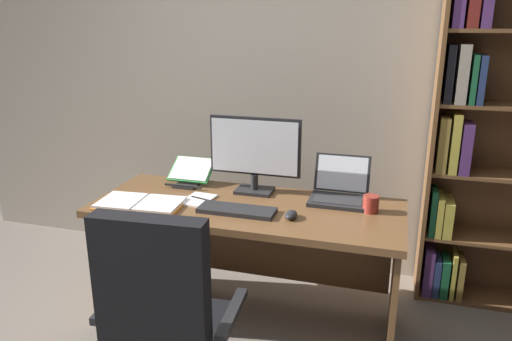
# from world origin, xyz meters

# --- Properties ---
(wall_back) EXTENTS (5.28, 0.12, 2.63)m
(wall_back) POSITION_xyz_m (0.00, 1.93, 1.31)
(wall_back) COLOR #A89E8E
(wall_back) RESTS_ON ground
(desk) EXTENTS (1.74, 0.70, 0.76)m
(desk) POSITION_xyz_m (-0.04, 1.10, 0.55)
(desk) COLOR brown
(desk) RESTS_ON ground
(bookshelf) EXTENTS (0.97, 0.30, 2.13)m
(bookshelf) POSITION_xyz_m (1.30, 1.71, 1.04)
(bookshelf) COLOR brown
(bookshelf) RESTS_ON ground
(office_chair) EXTENTS (0.64, 0.60, 1.03)m
(office_chair) POSITION_xyz_m (-0.17, 0.23, 0.43)
(office_chair) COLOR #232326
(office_chair) RESTS_ON ground
(monitor) EXTENTS (0.55, 0.16, 0.46)m
(monitor) POSITION_xyz_m (-0.06, 1.24, 0.99)
(monitor) COLOR #232326
(monitor) RESTS_ON desk
(laptop) EXTENTS (0.32, 0.31, 0.24)m
(laptop) POSITION_xyz_m (0.45, 1.25, 0.81)
(laptop) COLOR #232326
(laptop) RESTS_ON desk
(keyboard) EXTENTS (0.42, 0.15, 0.02)m
(keyboard) POSITION_xyz_m (-0.06, 0.90, 0.77)
(keyboard) COLOR #232326
(keyboard) RESTS_ON desk
(computer_mouse) EXTENTS (0.06, 0.10, 0.04)m
(computer_mouse) POSITION_xyz_m (0.24, 0.90, 0.78)
(computer_mouse) COLOR #232326
(computer_mouse) RESTS_ON desk
(reading_stand_with_book) EXTENTS (0.27, 0.25, 0.14)m
(reading_stand_with_book) POSITION_xyz_m (-0.50, 1.29, 0.83)
(reading_stand_with_book) COLOR #232326
(reading_stand_with_book) RESTS_ON desk
(open_binder) EXTENTS (0.50, 0.30, 0.02)m
(open_binder) POSITION_xyz_m (-0.61, 0.85, 0.77)
(open_binder) COLOR orange
(open_binder) RESTS_ON desk
(notepad) EXTENTS (0.17, 0.22, 0.01)m
(notepad) POSITION_xyz_m (-0.33, 1.01, 0.76)
(notepad) COLOR white
(notepad) RESTS_ON desk
(pen) EXTENTS (0.14, 0.04, 0.01)m
(pen) POSITION_xyz_m (-0.31, 1.01, 0.77)
(pen) COLOR black
(pen) RESTS_ON notepad
(coffee_mug) EXTENTS (0.09, 0.09, 0.09)m
(coffee_mug) POSITION_xyz_m (0.64, 1.11, 0.80)
(coffee_mug) COLOR maroon
(coffee_mug) RESTS_ON desk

